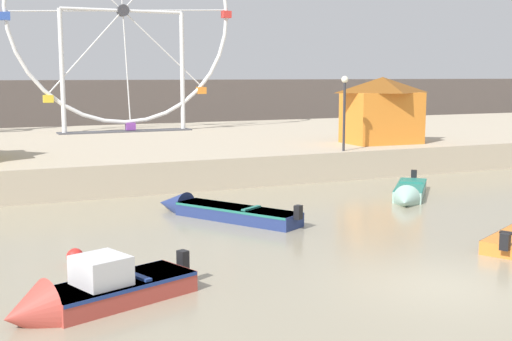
{
  "coord_description": "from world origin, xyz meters",
  "views": [
    {
      "loc": [
        -9.99,
        -11.8,
        4.8
      ],
      "look_at": [
        -0.16,
        9.89,
        1.41
      ],
      "focal_mm": 47.24,
      "sensor_mm": 36.0,
      "label": 1
    }
  ],
  "objects_px": {
    "motorboat_navy_blue": "(216,210)",
    "motorboat_faded_red": "(89,294)",
    "motorboat_seafoam": "(409,193)",
    "ferris_wheel_white_frame": "(123,14)",
    "carnival_booth_orange_canopy": "(382,109)",
    "mooring_buoy_orange": "(75,257)",
    "promenade_lamp_near": "(344,101)"
  },
  "relations": [
    {
      "from": "motorboat_faded_red",
      "to": "motorboat_seafoam",
      "type": "distance_m",
      "value": 15.66
    },
    {
      "from": "ferris_wheel_white_frame",
      "to": "promenade_lamp_near",
      "type": "distance_m",
      "value": 16.79
    },
    {
      "from": "motorboat_faded_red",
      "to": "mooring_buoy_orange",
      "type": "height_order",
      "value": "motorboat_faded_red"
    },
    {
      "from": "ferris_wheel_white_frame",
      "to": "motorboat_faded_red",
      "type": "bearing_deg",
      "value": -105.1
    },
    {
      "from": "motorboat_seafoam",
      "to": "carnival_booth_orange_canopy",
      "type": "relative_size",
      "value": 1.06
    },
    {
      "from": "ferris_wheel_white_frame",
      "to": "carnival_booth_orange_canopy",
      "type": "height_order",
      "value": "ferris_wheel_white_frame"
    },
    {
      "from": "motorboat_seafoam",
      "to": "ferris_wheel_white_frame",
      "type": "height_order",
      "value": "ferris_wheel_white_frame"
    },
    {
      "from": "carnival_booth_orange_canopy",
      "to": "promenade_lamp_near",
      "type": "bearing_deg",
      "value": -145.35
    },
    {
      "from": "motorboat_faded_red",
      "to": "mooring_buoy_orange",
      "type": "bearing_deg",
      "value": -114.34
    },
    {
      "from": "motorboat_navy_blue",
      "to": "motorboat_faded_red",
      "type": "bearing_deg",
      "value": 112.53
    },
    {
      "from": "carnival_booth_orange_canopy",
      "to": "motorboat_faded_red",
      "type": "bearing_deg",
      "value": -136.62
    },
    {
      "from": "motorboat_navy_blue",
      "to": "ferris_wheel_white_frame",
      "type": "relative_size",
      "value": 0.39
    },
    {
      "from": "motorboat_navy_blue",
      "to": "carnival_booth_orange_canopy",
      "type": "xyz_separation_m",
      "value": [
        12.14,
        7.81,
        2.82
      ]
    },
    {
      "from": "ferris_wheel_white_frame",
      "to": "promenade_lamp_near",
      "type": "relative_size",
      "value": 4.12
    },
    {
      "from": "motorboat_seafoam",
      "to": "promenade_lamp_near",
      "type": "xyz_separation_m",
      "value": [
        0.35,
        5.43,
        3.37
      ]
    },
    {
      "from": "motorboat_navy_blue",
      "to": "ferris_wheel_white_frame",
      "type": "bearing_deg",
      "value": -35.33
    },
    {
      "from": "motorboat_seafoam",
      "to": "mooring_buoy_orange",
      "type": "distance_m",
      "value": 14.07
    },
    {
      "from": "motorboat_faded_red",
      "to": "ferris_wheel_white_frame",
      "type": "distance_m",
      "value": 29.68
    },
    {
      "from": "mooring_buoy_orange",
      "to": "motorboat_faded_red",
      "type": "bearing_deg",
      "value": -94.72
    },
    {
      "from": "motorboat_navy_blue",
      "to": "ferris_wheel_white_frame",
      "type": "height_order",
      "value": "ferris_wheel_white_frame"
    },
    {
      "from": "promenade_lamp_near",
      "to": "carnival_booth_orange_canopy",
      "type": "bearing_deg",
      "value": 31.84
    },
    {
      "from": "motorboat_seafoam",
      "to": "carnival_booth_orange_canopy",
      "type": "bearing_deg",
      "value": -166.39
    },
    {
      "from": "carnival_booth_orange_canopy",
      "to": "mooring_buoy_orange",
      "type": "height_order",
      "value": "carnival_booth_orange_canopy"
    },
    {
      "from": "motorboat_seafoam",
      "to": "ferris_wheel_white_frame",
      "type": "xyz_separation_m",
      "value": [
        -6.31,
        20.06,
        8.21
      ]
    },
    {
      "from": "ferris_wheel_white_frame",
      "to": "carnival_booth_orange_canopy",
      "type": "relative_size",
      "value": 3.45
    },
    {
      "from": "motorboat_navy_blue",
      "to": "carnival_booth_orange_canopy",
      "type": "bearing_deg",
      "value": -87.44
    },
    {
      "from": "carnival_booth_orange_canopy",
      "to": "mooring_buoy_orange",
      "type": "bearing_deg",
      "value": -143.19
    },
    {
      "from": "mooring_buoy_orange",
      "to": "promenade_lamp_near",
      "type": "bearing_deg",
      "value": 34.56
    },
    {
      "from": "ferris_wheel_white_frame",
      "to": "promenade_lamp_near",
      "type": "height_order",
      "value": "ferris_wheel_white_frame"
    },
    {
      "from": "motorboat_navy_blue",
      "to": "motorboat_seafoam",
      "type": "height_order",
      "value": "motorboat_navy_blue"
    },
    {
      "from": "motorboat_navy_blue",
      "to": "mooring_buoy_orange",
      "type": "height_order",
      "value": "motorboat_navy_blue"
    },
    {
      "from": "motorboat_navy_blue",
      "to": "motorboat_seafoam",
      "type": "bearing_deg",
      "value": -119.46
    }
  ]
}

